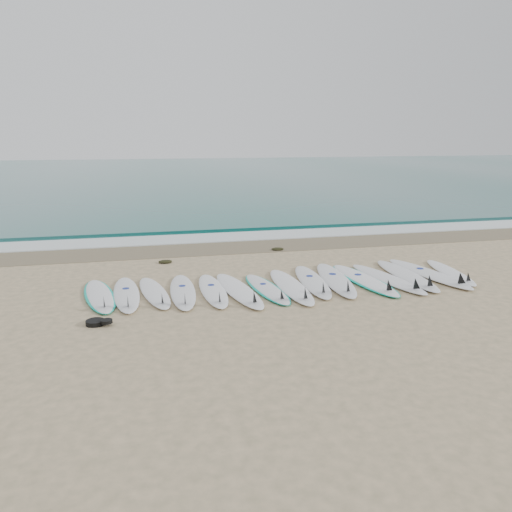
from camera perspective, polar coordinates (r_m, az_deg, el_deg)
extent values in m
plane|color=tan|center=(10.87, 3.89, -3.49)|extent=(120.00, 120.00, 0.00)
cube|color=#1C5F5B|center=(42.65, -9.13, 9.24)|extent=(120.00, 55.00, 0.03)
cube|color=#74664C|center=(14.71, -0.78, 1.13)|extent=(120.00, 1.80, 0.01)
cube|color=silver|center=(16.05, -1.86, 2.23)|extent=(120.00, 1.40, 0.04)
cube|color=#1C5F5B|center=(17.49, -2.83, 3.28)|extent=(120.00, 1.00, 0.10)
ellipsoid|color=white|center=(10.63, -17.47, -4.30)|extent=(0.89, 2.41, 0.08)
ellipsoid|color=#05BEA3|center=(10.63, -17.46, -4.33)|extent=(0.97, 2.44, 0.05)
cone|color=black|center=(9.76, -16.98, -5.00)|extent=(0.24, 0.28, 0.25)
ellipsoid|color=white|center=(10.57, -14.60, -4.19)|extent=(0.65, 2.51, 0.08)
cone|color=black|center=(9.66, -14.44, -4.97)|extent=(0.22, 0.28, 0.26)
cylinder|color=navy|center=(10.78, -14.66, -3.61)|extent=(0.15, 0.15, 0.01)
ellipsoid|color=white|center=(10.54, -11.56, -4.08)|extent=(0.82, 2.36, 0.07)
cone|color=black|center=(9.71, -10.68, -4.75)|extent=(0.23, 0.27, 0.25)
ellipsoid|color=white|center=(10.51, -8.37, -3.98)|extent=(0.61, 2.51, 0.08)
cone|color=black|center=(9.60, -8.12, -4.78)|extent=(0.22, 0.27, 0.27)
cylinder|color=navy|center=(10.73, -8.45, -3.39)|extent=(0.15, 0.15, 0.01)
ellipsoid|color=white|center=(10.51, -4.97, -3.89)|extent=(0.51, 2.44, 0.08)
cone|color=black|center=(9.63, -4.20, -4.65)|extent=(0.21, 0.26, 0.26)
cylinder|color=navy|center=(10.72, -5.16, -3.32)|extent=(0.14, 0.14, 0.01)
ellipsoid|color=white|center=(10.47, -2.04, -3.89)|extent=(0.89, 2.71, 0.09)
cone|color=black|center=(9.55, -0.19, -4.66)|extent=(0.26, 0.31, 0.28)
ellipsoid|color=white|center=(10.58, 1.22, -3.72)|extent=(0.72, 2.33, 0.07)
ellipsoid|color=#05BEA3|center=(10.59, 1.22, -3.75)|extent=(0.80, 2.35, 0.05)
cone|color=black|center=(9.80, 2.94, -4.36)|extent=(0.22, 0.26, 0.24)
cylinder|color=navy|center=(10.77, 0.81, -3.20)|extent=(0.15, 0.15, 0.01)
ellipsoid|color=white|center=(10.75, 3.97, -3.44)|extent=(0.57, 2.71, 0.09)
cone|color=black|center=(9.81, 5.66, -4.21)|extent=(0.23, 0.29, 0.29)
ellipsoid|color=silver|center=(11.16, 6.43, -2.85)|extent=(0.83, 2.68, 0.09)
cone|color=black|center=(10.22, 7.70, -3.55)|extent=(0.25, 0.30, 0.28)
cylinder|color=navy|center=(11.38, 6.14, -2.28)|extent=(0.17, 0.17, 0.01)
ellipsoid|color=silver|center=(11.35, 9.05, -2.63)|extent=(0.97, 2.87, 0.09)
cone|color=black|center=(10.36, 10.47, -3.35)|extent=(0.28, 0.33, 0.30)
cylinder|color=navy|center=(11.59, 8.74, -2.04)|extent=(0.18, 0.18, 0.01)
ellipsoid|color=white|center=(11.46, 12.21, -2.63)|extent=(0.80, 2.73, 0.09)
ellipsoid|color=#05BEA3|center=(11.46, 12.21, -2.66)|extent=(0.90, 2.76, 0.06)
cone|color=black|center=(10.62, 14.93, -3.21)|extent=(0.25, 0.31, 0.29)
cylinder|color=navy|center=(11.66, 11.58, -2.09)|extent=(0.17, 0.17, 0.01)
ellipsoid|color=white|center=(11.66, 14.71, -2.50)|extent=(0.96, 2.71, 0.09)
cone|color=black|center=(10.89, 17.80, -3.00)|extent=(0.27, 0.32, 0.28)
ellipsoid|color=silver|center=(12.06, 16.75, -2.09)|extent=(0.66, 2.80, 0.09)
cone|color=black|center=(11.17, 19.23, -2.66)|extent=(0.24, 0.30, 0.30)
ellipsoid|color=white|center=(12.36, 19.02, -1.87)|extent=(0.98, 2.90, 0.09)
cone|color=black|center=(11.58, 22.36, -2.34)|extent=(0.28, 0.33, 0.30)
cylinder|color=navy|center=(12.55, 18.24, -1.36)|extent=(0.19, 0.19, 0.01)
ellipsoid|color=white|center=(12.68, 21.27, -1.72)|extent=(0.83, 2.39, 0.08)
cone|color=black|center=(11.91, 23.09, -2.17)|extent=(0.23, 0.28, 0.25)
ellipsoid|color=black|center=(13.02, -10.33, -0.63)|extent=(0.36, 0.28, 0.07)
ellipsoid|color=black|center=(14.24, 2.48, 0.81)|extent=(0.36, 0.28, 0.07)
cylinder|color=black|center=(9.16, -17.91, -7.23)|extent=(0.32, 0.32, 0.08)
cylinder|color=black|center=(9.04, -16.71, -7.16)|extent=(0.20, 0.20, 0.06)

